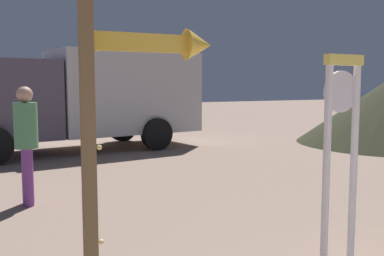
{
  "coord_description": "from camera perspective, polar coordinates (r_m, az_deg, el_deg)",
  "views": [
    {
      "loc": [
        -2.74,
        -0.15,
        1.81
      ],
      "look_at": [
        0.18,
        5.21,
        1.2
      ],
      "focal_mm": 39.82,
      "sensor_mm": 36.0,
      "label": 1
    }
  ],
  "objects": [
    {
      "name": "box_truck_near",
      "position": [
        12.4,
        -12.84,
        4.29
      ],
      "size": [
        6.49,
        3.02,
        2.77
      ],
      "color": "silver",
      "rests_on": "ground_plane"
    },
    {
      "name": "standing_clock",
      "position": [
        4.31,
        19.3,
        -1.6
      ],
      "size": [
        0.44,
        0.11,
        2.1
      ],
      "color": "white",
      "rests_on": "ground_plane"
    },
    {
      "name": "person_distant",
      "position": [
        6.87,
        -21.31,
        -1.42
      ],
      "size": [
        0.34,
        0.34,
        1.8
      ],
      "color": "#7A3B8E",
      "rests_on": "ground_plane"
    },
    {
      "name": "arrow_sign",
      "position": [
        3.31,
        -8.01,
        2.63
      ],
      "size": [
        1.07,
        0.28,
        2.45
      ],
      "color": "brown",
      "rests_on": "ground_plane"
    }
  ]
}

